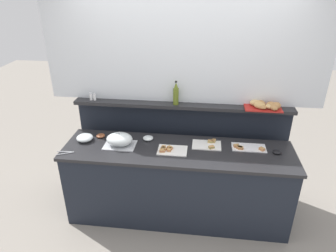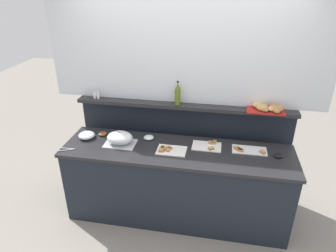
{
  "view_description": "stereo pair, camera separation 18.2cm",
  "coord_description": "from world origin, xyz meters",
  "px_view_note": "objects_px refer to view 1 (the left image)",
  "views": [
    {
      "loc": [
        0.23,
        -2.78,
        2.57
      ],
      "look_at": [
        -0.12,
        0.1,
        1.12
      ],
      "focal_mm": 32.55,
      "sensor_mm": 36.0,
      "label": 1
    },
    {
      "loc": [
        0.41,
        -2.76,
        2.57
      ],
      "look_at": [
        -0.12,
        0.1,
        1.12
      ],
      "focal_mm": 32.55,
      "sensor_mm": 36.0,
      "label": 2
    }
  ],
  "objects_px": {
    "glass_bowl_large": "(85,138)",
    "olive_oil_bottle": "(176,94)",
    "glass_bowl_medium": "(148,138)",
    "pepper_shaker": "(95,97)",
    "sandwich_platter_side": "(248,148)",
    "serving_tongs": "(66,153)",
    "bread_basket": "(265,105)",
    "sandwich_platter_front": "(170,150)",
    "condiment_bowl_dark": "(277,152)",
    "sandwich_platter_rear": "(208,145)",
    "serving_cloche": "(120,140)",
    "salt_shaker": "(91,96)",
    "condiment_bowl_red": "(101,136)"
  },
  "relations": [
    {
      "from": "serving_tongs",
      "to": "salt_shaker",
      "type": "xyz_separation_m",
      "value": [
        0.09,
        0.64,
        0.38
      ]
    },
    {
      "from": "condiment_bowl_red",
      "to": "bread_basket",
      "type": "distance_m",
      "value": 1.87
    },
    {
      "from": "glass_bowl_large",
      "to": "condiment_bowl_dark",
      "type": "xyz_separation_m",
      "value": [
        2.09,
        -0.02,
        -0.02
      ]
    },
    {
      "from": "sandwich_platter_front",
      "to": "condiment_bowl_red",
      "type": "distance_m",
      "value": 0.85
    },
    {
      "from": "pepper_shaker",
      "to": "sandwich_platter_front",
      "type": "bearing_deg",
      "value": -26.21
    },
    {
      "from": "serving_tongs",
      "to": "pepper_shaker",
      "type": "xyz_separation_m",
      "value": [
        0.13,
        0.64,
        0.38
      ]
    },
    {
      "from": "glass_bowl_large",
      "to": "serving_tongs",
      "type": "distance_m",
      "value": 0.3
    },
    {
      "from": "glass_bowl_medium",
      "to": "condiment_bowl_dark",
      "type": "height_order",
      "value": "glass_bowl_medium"
    },
    {
      "from": "condiment_bowl_dark",
      "to": "salt_shaker",
      "type": "distance_m",
      "value": 2.17
    },
    {
      "from": "glass_bowl_medium",
      "to": "salt_shaker",
      "type": "relative_size",
      "value": 1.32
    },
    {
      "from": "serving_cloche",
      "to": "salt_shaker",
      "type": "height_order",
      "value": "salt_shaker"
    },
    {
      "from": "salt_shaker",
      "to": "pepper_shaker",
      "type": "height_order",
      "value": "same"
    },
    {
      "from": "pepper_shaker",
      "to": "glass_bowl_large",
      "type": "bearing_deg",
      "value": -94.23
    },
    {
      "from": "condiment_bowl_red",
      "to": "sandwich_platter_side",
      "type": "bearing_deg",
      "value": -2.0
    },
    {
      "from": "glass_bowl_large",
      "to": "salt_shaker",
      "type": "xyz_separation_m",
      "value": [
        -0.02,
        0.36,
        0.36
      ]
    },
    {
      "from": "bread_basket",
      "to": "serving_cloche",
      "type": "bearing_deg",
      "value": -165.47
    },
    {
      "from": "sandwich_platter_rear",
      "to": "condiment_bowl_dark",
      "type": "relative_size",
      "value": 3.44
    },
    {
      "from": "glass_bowl_large",
      "to": "bread_basket",
      "type": "relative_size",
      "value": 0.46
    },
    {
      "from": "sandwich_platter_side",
      "to": "condiment_bowl_dark",
      "type": "distance_m",
      "value": 0.3
    },
    {
      "from": "sandwich_platter_rear",
      "to": "bread_basket",
      "type": "xyz_separation_m",
      "value": [
        0.6,
        0.28,
        0.38
      ]
    },
    {
      "from": "glass_bowl_medium",
      "to": "bread_basket",
      "type": "relative_size",
      "value": 0.29
    },
    {
      "from": "serving_tongs",
      "to": "olive_oil_bottle",
      "type": "xyz_separation_m",
      "value": [
        1.09,
        0.63,
        0.46
      ]
    },
    {
      "from": "glass_bowl_medium",
      "to": "condiment_bowl_red",
      "type": "height_order",
      "value": "glass_bowl_medium"
    },
    {
      "from": "bread_basket",
      "to": "sandwich_platter_front",
      "type": "bearing_deg",
      "value": -155.96
    },
    {
      "from": "sandwich_platter_side",
      "to": "serving_tongs",
      "type": "relative_size",
      "value": 1.93
    },
    {
      "from": "serving_cloche",
      "to": "sandwich_platter_side",
      "type": "bearing_deg",
      "value": 4.51
    },
    {
      "from": "glass_bowl_medium",
      "to": "pepper_shaker",
      "type": "relative_size",
      "value": 1.32
    },
    {
      "from": "glass_bowl_medium",
      "to": "serving_tongs",
      "type": "xyz_separation_m",
      "value": [
        -0.81,
        -0.38,
        -0.02
      ]
    },
    {
      "from": "glass_bowl_large",
      "to": "sandwich_platter_rear",
      "type": "bearing_deg",
      "value": 2.43
    },
    {
      "from": "sandwich_platter_front",
      "to": "condiment_bowl_dark",
      "type": "bearing_deg",
      "value": 4.38
    },
    {
      "from": "condiment_bowl_dark",
      "to": "glass_bowl_large",
      "type": "bearing_deg",
      "value": 179.48
    },
    {
      "from": "bread_basket",
      "to": "condiment_bowl_red",
      "type": "bearing_deg",
      "value": -172.63
    },
    {
      "from": "sandwich_platter_front",
      "to": "serving_tongs",
      "type": "height_order",
      "value": "sandwich_platter_front"
    },
    {
      "from": "salt_shaker",
      "to": "glass_bowl_large",
      "type": "bearing_deg",
      "value": -87.31
    },
    {
      "from": "sandwich_platter_rear",
      "to": "sandwich_platter_side",
      "type": "xyz_separation_m",
      "value": [
        0.43,
        -0.01,
        0.0
      ]
    },
    {
      "from": "sandwich_platter_side",
      "to": "bread_basket",
      "type": "distance_m",
      "value": 0.51
    },
    {
      "from": "glass_bowl_large",
      "to": "olive_oil_bottle",
      "type": "distance_m",
      "value": 1.13
    },
    {
      "from": "serving_tongs",
      "to": "olive_oil_bottle",
      "type": "distance_m",
      "value": 1.34
    },
    {
      "from": "serving_tongs",
      "to": "bread_basket",
      "type": "bearing_deg",
      "value": 16.6
    },
    {
      "from": "salt_shaker",
      "to": "bread_basket",
      "type": "height_order",
      "value": "salt_shaker"
    },
    {
      "from": "sandwich_platter_side",
      "to": "serving_tongs",
      "type": "height_order",
      "value": "sandwich_platter_side"
    },
    {
      "from": "serving_cloche",
      "to": "condiment_bowl_dark",
      "type": "distance_m",
      "value": 1.67
    },
    {
      "from": "glass_bowl_large",
      "to": "salt_shaker",
      "type": "distance_m",
      "value": 0.51
    },
    {
      "from": "glass_bowl_medium",
      "to": "sandwich_platter_front",
      "type": "bearing_deg",
      "value": -36.61
    },
    {
      "from": "salt_shaker",
      "to": "bread_basket",
      "type": "bearing_deg",
      "value": -0.76
    },
    {
      "from": "glass_bowl_medium",
      "to": "pepper_shaker",
      "type": "distance_m",
      "value": 0.81
    },
    {
      "from": "sandwich_platter_rear",
      "to": "condiment_bowl_red",
      "type": "xyz_separation_m",
      "value": [
        -1.22,
        0.04,
        0.01
      ]
    },
    {
      "from": "glass_bowl_large",
      "to": "condiment_bowl_red",
      "type": "xyz_separation_m",
      "value": [
        0.15,
        0.1,
        -0.02
      ]
    },
    {
      "from": "sandwich_platter_side",
      "to": "glass_bowl_large",
      "type": "distance_m",
      "value": 1.8
    },
    {
      "from": "serving_cloche",
      "to": "serving_tongs",
      "type": "xyz_separation_m",
      "value": [
        -0.53,
        -0.22,
        -0.07
      ]
    }
  ]
}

